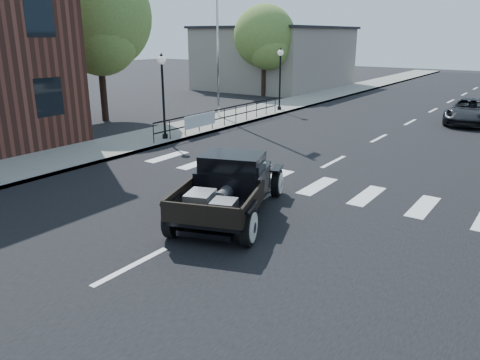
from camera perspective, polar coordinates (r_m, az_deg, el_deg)
The scene contains 14 objects.
ground at distance 11.99m, azimuth -2.47°, elevation -5.05°, with size 120.00×120.00×0.00m, color black.
road at distance 25.15m, azimuth 18.80°, elevation 6.00°, with size 14.00×80.00×0.02m, color black.
road_markings at distance 20.49m, azimuth 14.75°, elevation 3.90°, with size 12.00×60.00×0.06m, color silver, non-canonical shape.
sidewalk_left at distance 28.62m, azimuth 2.20°, elevation 8.32°, with size 3.00×80.00×0.15m, color #99968B.
low_building_left at distance 42.79m, azimuth 4.41°, elevation 14.55°, with size 10.00×12.00×5.00m, color gray.
railing at distance 23.79m, azimuth -1.91°, elevation 7.88°, with size 0.08×10.00×1.00m, color black, non-canonical shape.
banner at distance 22.23m, azimuth -4.84°, elevation 6.63°, with size 0.04×2.20×0.60m, color silver, non-canonical shape.
lamp_post_b at distance 20.77m, azimuth -9.34°, elevation 9.99°, with size 0.36×0.36×3.67m, color black, non-canonical shape.
lamp_post_c at distance 28.76m, azimuth 4.89°, elevation 12.15°, with size 0.36×0.36×3.67m, color black, non-canonical shape.
flagpole at distance 26.24m, azimuth -2.80°, elevation 20.25°, with size 0.12×0.12×11.49m, color silver.
big_tree_near at distance 26.70m, azimuth -16.80°, elevation 15.75°, with size 5.64×5.64×8.28m, color #597632, non-canonical shape.
big_tree_far at distance 36.34m, azimuth 2.96°, elevation 15.44°, with size 4.57×4.57×6.72m, color #597632, non-canonical shape.
hotrod_pickup at distance 12.08m, azimuth -1.20°, elevation -0.68°, with size 2.23×4.77×1.65m, color black, non-canonical shape.
second_car at distance 27.80m, azimuth 26.32°, elevation 7.49°, with size 2.17×4.70×1.31m, color black.
Camera 1 is at (6.75, -8.79, 4.57)m, focal length 35.00 mm.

